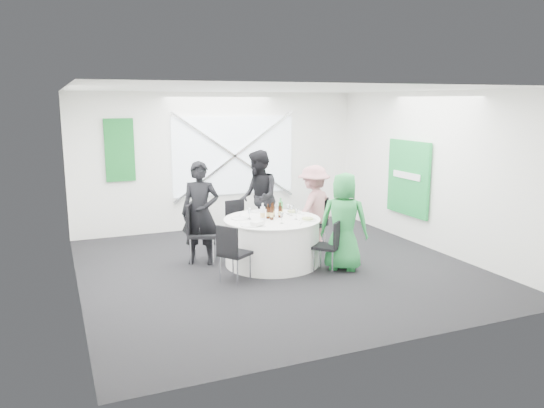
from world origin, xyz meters
name	(u,v)px	position (x,y,z in m)	size (l,w,h in m)	color
floor	(277,267)	(0.00, 0.00, 0.00)	(6.00, 6.00, 0.00)	black
ceiling	(277,89)	(0.00, 0.00, 2.80)	(6.00, 6.00, 0.00)	white
wall_back	(220,161)	(0.00, 3.00, 1.40)	(6.00, 6.00, 0.00)	white
wall_front	(390,221)	(0.00, -3.00, 1.40)	(6.00, 6.00, 0.00)	white
wall_left	(72,194)	(-3.00, 0.00, 1.40)	(6.00, 6.00, 0.00)	white
wall_right	(432,171)	(3.00, 0.00, 1.40)	(6.00, 6.00, 0.00)	white
window_panel	(234,156)	(0.30, 2.96, 1.50)	(2.60, 0.03, 1.60)	white
window_brace_a	(235,156)	(0.30, 2.92, 1.50)	(0.05, 0.05, 3.16)	silver
window_brace_b	(235,156)	(0.30, 2.92, 1.50)	(0.05, 0.05, 3.16)	silver
green_banner	(120,150)	(-2.00, 2.95, 1.70)	(0.55, 0.04, 1.20)	#16712C
green_sign	(408,178)	(2.94, 0.60, 1.20)	(0.05, 1.20, 1.40)	green
banquet_table	(272,241)	(0.00, 0.20, 0.38)	(1.56, 1.56, 0.76)	white
chair_back	(238,221)	(-0.22, 1.25, 0.52)	(0.47, 0.48, 0.88)	black
chair_back_left	(198,228)	(-1.10, 0.72, 0.59)	(0.61, 0.60, 0.99)	black
chair_back_right	(315,219)	(1.07, 0.76, 0.55)	(0.58, 0.58, 0.94)	black
chair_front_right	(331,243)	(0.68, -0.54, 0.48)	(0.53, 0.53, 0.82)	black
chair_front_left	(232,249)	(-0.89, -0.41, 0.51)	(0.55, 0.55, 0.87)	black
person_man_back_left	(200,213)	(-1.05, 0.69, 0.84)	(0.61, 0.40, 1.68)	black
person_man_back	(258,198)	(0.23, 1.40, 0.88)	(0.85, 0.47, 1.76)	black
person_woman_pink	(314,208)	(1.00, 0.69, 0.76)	(0.98, 0.46, 1.52)	#B9787A
person_woman_green	(344,222)	(0.92, -0.49, 0.77)	(0.76, 0.49, 1.55)	green
plate_back	(256,211)	(-0.06, 0.79, 0.77)	(0.25, 0.25, 0.01)	white
plate_back_left	(239,218)	(-0.49, 0.39, 0.77)	(0.28, 0.28, 0.01)	white
plate_back_right	(293,212)	(0.50, 0.48, 0.78)	(0.27, 0.27, 0.04)	white
plate_front_right	(308,219)	(0.48, -0.13, 0.78)	(0.28, 0.28, 0.04)	white
plate_front_left	(250,225)	(-0.50, -0.12, 0.77)	(0.29, 0.29, 0.01)	white
napkin	(258,223)	(-0.40, -0.18, 0.80)	(0.20, 0.13, 0.05)	white
beer_bottle_a	(268,213)	(-0.06, 0.23, 0.85)	(0.06, 0.06, 0.24)	#38180A
beer_bottle_b	(273,211)	(0.07, 0.32, 0.85)	(0.06, 0.06, 0.24)	#38180A
beer_bottle_c	(280,212)	(0.15, 0.23, 0.85)	(0.06, 0.06, 0.25)	#38180A
beer_bottle_d	(272,213)	(-0.04, 0.12, 0.86)	(0.06, 0.06, 0.27)	#38180A
green_water_bottle	(281,209)	(0.18, 0.26, 0.88)	(0.08, 0.08, 0.31)	green
clear_water_bottle	(263,214)	(-0.18, 0.15, 0.87)	(0.08, 0.08, 0.28)	white
wine_glass_a	(250,212)	(-0.36, 0.28, 0.88)	(0.07, 0.07, 0.17)	white
wine_glass_b	(288,207)	(0.37, 0.40, 0.88)	(0.07, 0.07, 0.17)	white
wine_glass_c	(282,215)	(0.01, -0.16, 0.88)	(0.07, 0.07, 0.17)	white
wine_glass_d	(249,211)	(-0.33, 0.36, 0.88)	(0.07, 0.07, 0.17)	white
wine_glass_e	(278,206)	(0.25, 0.51, 0.88)	(0.07, 0.07, 0.17)	white
wine_glass_f	(291,208)	(0.39, 0.30, 0.88)	(0.07, 0.07, 0.17)	white
wine_glass_g	(296,212)	(0.34, 0.01, 0.88)	(0.07, 0.07, 0.17)	white
fork_a	(271,211)	(0.21, 0.74, 0.76)	(0.01, 0.15, 0.01)	silver
knife_a	(251,212)	(-0.14, 0.76, 0.76)	(0.01, 0.15, 0.01)	silver
fork_b	(240,216)	(-0.41, 0.60, 0.76)	(0.01, 0.15, 0.01)	silver
knife_b	(237,220)	(-0.57, 0.31, 0.76)	(0.01, 0.15, 0.01)	silver
fork_c	(301,223)	(0.28, -0.30, 0.76)	(0.01, 0.15, 0.01)	silver
knife_c	(307,218)	(0.55, 0.03, 0.76)	(0.01, 0.15, 0.01)	silver
fork_d	(244,224)	(-0.55, 0.02, 0.76)	(0.01, 0.15, 0.01)	silver
knife_d	(262,226)	(-0.35, -0.26, 0.76)	(0.01, 0.15, 0.01)	silver
fork_e	(301,214)	(0.56, 0.31, 0.76)	(0.01, 0.15, 0.01)	silver
knife_e	(286,212)	(0.42, 0.59, 0.76)	(0.01, 0.15, 0.01)	silver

